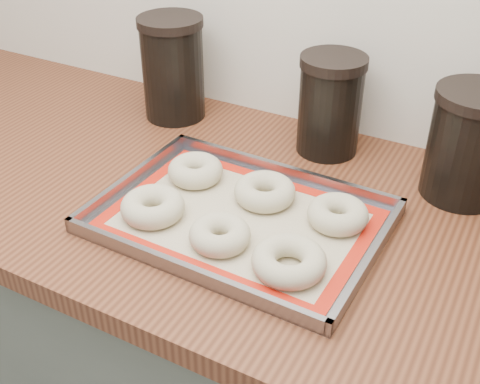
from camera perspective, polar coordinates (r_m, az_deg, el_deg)
The scene contains 12 objects.
countertop at distance 1.03m, azimuth 7.28°, elevation -3.53°, with size 3.06×0.68×0.04m, color brown.
baking_tray at distance 1.00m, azimuth -0.00°, elevation -2.54°, with size 0.47×0.34×0.03m.
baking_mat at distance 1.00m, azimuth -0.00°, elevation -2.63°, with size 0.43×0.30×0.00m.
bagel_front_left at distance 1.01m, azimuth -8.27°, elevation -1.38°, with size 0.11×0.11×0.04m, color beige.
bagel_front_mid at distance 0.94m, azimuth -1.92°, elevation -4.06°, with size 0.10×0.10×0.04m, color beige.
bagel_front_right at distance 0.89m, azimuth 4.67°, elevation -6.54°, with size 0.11×0.11×0.04m, color beige.
bagel_back_left at distance 1.09m, azimuth -4.25°, elevation 2.05°, with size 0.10×0.10×0.04m, color beige.
bagel_back_mid at distance 1.03m, azimuth 2.37°, elevation 0.05°, with size 0.11×0.11×0.04m, color beige.
bagel_back_right at distance 0.99m, azimuth 9.24°, elevation -2.09°, with size 0.10×0.10×0.04m, color beige.
canister_left at distance 1.30m, azimuth -6.39°, elevation 11.61°, with size 0.14×0.14×0.22m.
canister_mid at distance 1.17m, azimuth 8.54°, elevation 8.20°, with size 0.13×0.13×0.19m.
canister_right at distance 1.09m, azimuth 20.95°, elevation 4.25°, with size 0.15×0.15×0.20m.
Camera 1 is at (0.27, 0.90, 1.50)m, focal length 45.00 mm.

